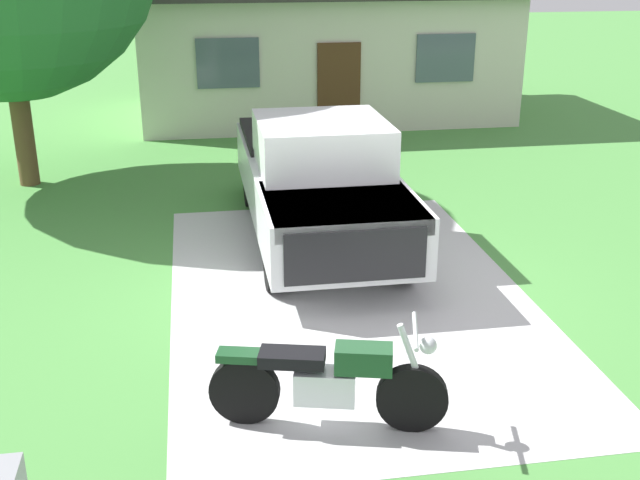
% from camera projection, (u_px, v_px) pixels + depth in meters
% --- Properties ---
extents(ground_plane, '(80.00, 80.00, 0.00)m').
position_uv_depth(ground_plane, '(350.00, 296.00, 10.00)').
color(ground_plane, '#4A8C40').
extents(driveway_pad, '(4.49, 7.26, 0.01)m').
position_uv_depth(driveway_pad, '(350.00, 296.00, 9.99)').
color(driveway_pad, silver).
rests_on(driveway_pad, ground).
extents(motorcycle, '(2.17, 0.88, 1.09)m').
position_uv_depth(motorcycle, '(329.00, 381.00, 7.16)').
color(motorcycle, black).
rests_on(motorcycle, ground).
extents(pickup_truck, '(2.01, 5.63, 1.90)m').
position_uv_depth(pickup_truck, '(316.00, 176.00, 11.70)').
color(pickup_truck, black).
rests_on(pickup_truck, ground).
extents(neighbor_house, '(9.60, 5.60, 3.50)m').
position_uv_depth(neighbor_house, '(321.00, 43.00, 20.08)').
color(neighbor_house, beige).
rests_on(neighbor_house, ground).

